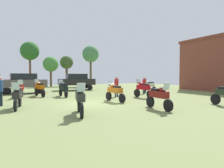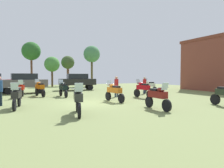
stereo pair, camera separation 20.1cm
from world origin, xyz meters
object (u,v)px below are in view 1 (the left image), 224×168
motorcycle_2 (143,89)px  car_4 (77,81)px  motorcycle_3 (18,96)px  motorcycle_5 (63,88)px  person_3 (0,89)px  person_1 (116,85)px  car_1 (24,82)px  motorcycle_7 (115,91)px  motorcycle_1 (80,99)px  tree_7 (51,64)px  person_2 (144,84)px  tree_5 (67,63)px  motorcycle_4 (39,88)px  motorcycle_9 (159,96)px  tree_1 (91,54)px  tree_4 (30,51)px  motorcycle_8 (21,89)px  motorcycle_10 (149,85)px

motorcycle_2 → car_4: 10.62m
motorcycle_2 → motorcycle_3: motorcycle_2 is taller
motorcycle_5 → person_3: size_ratio=1.23×
person_1 → car_1: bearing=-20.2°
motorcycle_3 → person_1: size_ratio=1.29×
motorcycle_7 → motorcycle_1: bearing=-143.8°
motorcycle_1 → motorcycle_3: bearing=-37.7°
tree_7 → motorcycle_2: bearing=-77.9°
car_1 → person_3: car_1 is taller
person_2 → tree_5: bearing=-92.7°
motorcycle_4 → tree_7: tree_7 is taller
motorcycle_9 → motorcycle_2: bearing=-114.8°
motorcycle_9 → tree_1: bearing=-99.8°
motorcycle_2 → car_1: bearing=126.0°
motorcycle_3 → car_4: (6.59, 11.63, 0.45)m
tree_1 → tree_5: (-3.71, 1.76, -1.45)m
motorcycle_2 → tree_4: 22.17m
car_1 → person_1: (6.91, -6.96, -0.15)m
motorcycle_3 → person_3: bearing=-48.4°
person_1 → motorcycle_4: bearing=-4.6°
motorcycle_8 → motorcycle_9: motorcycle_8 is taller
car_4 → tree_7: 9.68m
motorcycle_5 → tree_5: (4.21, 16.80, 3.20)m
motorcycle_8 → car_4: car_4 is taller
person_1 → tree_7: 18.41m
motorcycle_1 → motorcycle_4: 9.21m
motorcycle_10 → motorcycle_5: bearing=-179.1°
person_3 → tree_1: tree_1 is taller
person_2 → person_3: 12.47m
motorcycle_4 → tree_1: 17.52m
motorcycle_10 → tree_4: tree_4 is taller
motorcycle_4 → tree_4: (0.21, 15.63, 4.84)m
motorcycle_3 → motorcycle_8: size_ratio=1.04×
motorcycle_2 → motorcycle_8: size_ratio=0.99×
motorcycle_1 → person_2: person_2 is taller
motorcycle_2 → motorcycle_9: motorcycle_2 is taller
motorcycle_4 → person_1: person_1 is taller
motorcycle_5 → person_3: (-4.42, -3.53, 0.32)m
motorcycle_10 → tree_1: size_ratio=0.33×
motorcycle_5 → motorcycle_10: 9.41m
motorcycle_10 → tree_5: size_ratio=0.43×
person_1 → motorcycle_3: bearing=45.6°
motorcycle_8 → person_2: person_2 is taller
motorcycle_9 → car_4: car_4 is taller
motorcycle_3 → motorcycle_9: bearing=160.3°
motorcycle_8 → tree_1: (11.11, 14.22, 4.64)m
car_4 → tree_7: size_ratio=0.92×
person_3 → motorcycle_3: bearing=75.3°
person_3 → tree_4: size_ratio=0.25×
motorcycle_5 → motorcycle_1: bearing=-101.4°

